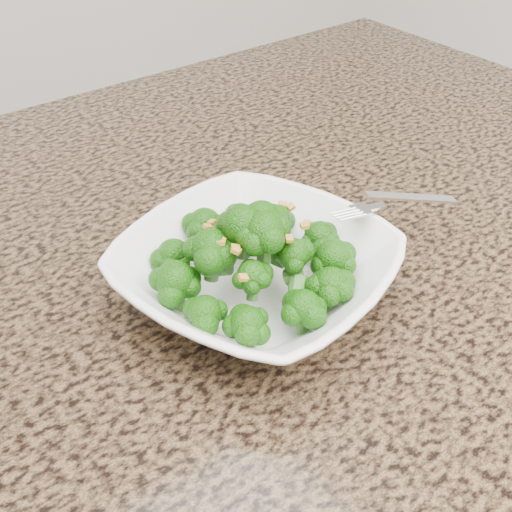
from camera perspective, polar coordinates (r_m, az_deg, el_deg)
granite_counter at (r=0.60m, az=-10.86°, el=-7.73°), size 1.64×1.04×0.03m
bowl at (r=0.60m, az=-0.00°, el=-1.53°), size 0.30×0.30×0.06m
broccoli_pile at (r=0.56m, az=-0.00°, el=3.37°), size 0.21×0.21×0.06m
garlic_topping at (r=0.54m, az=-0.00°, el=6.41°), size 0.13×0.13×0.01m
fork at (r=0.64m, az=10.74°, el=4.39°), size 0.16×0.09×0.01m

